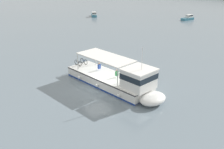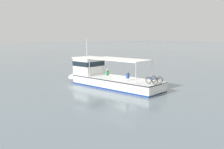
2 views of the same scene
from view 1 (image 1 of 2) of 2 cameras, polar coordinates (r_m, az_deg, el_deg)
The scene contains 4 objects.
ground_plane at distance 28.39m, azimuth -3.31°, elevation -3.18°, with size 400.00×400.00×0.00m, color slate.
ferry_main at distance 27.93m, azimuth 1.44°, elevation -1.30°, with size 13.06×5.54×5.32m.
motorboat_off_stern at distance 72.71m, azimuth -3.94°, elevation 12.92°, with size 3.81×2.72×1.26m.
motorboat_horizon_east at distance 70.28m, azimuth 16.27°, elevation 11.79°, with size 1.49×3.66×1.26m.
Camera 1 is at (22.46, -12.43, 12.12)m, focal length 41.94 mm.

